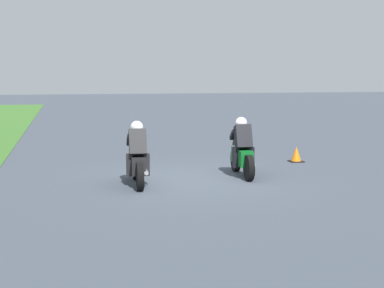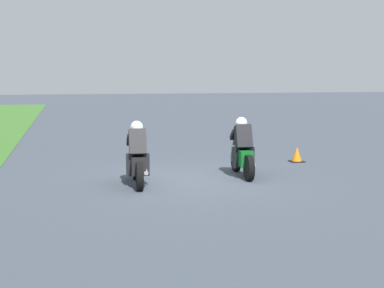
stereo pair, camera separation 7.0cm
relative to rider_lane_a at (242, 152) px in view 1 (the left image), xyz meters
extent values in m
plane|color=#3E4651|center=(-0.24, 1.43, -0.62)|extent=(120.00, 120.00, 0.00)
cylinder|color=black|center=(0.70, -0.04, -0.30)|extent=(0.65, 0.18, 0.64)
cylinder|color=black|center=(-0.70, 0.04, -0.30)|extent=(0.65, 0.18, 0.64)
cube|color=#106221|center=(0.00, 0.00, -0.12)|extent=(1.12, 0.38, 0.40)
ellipsoid|color=#106221|center=(0.10, 0.00, 0.18)|extent=(0.50, 0.33, 0.24)
cube|color=red|center=(-0.51, 0.03, -0.10)|extent=(0.07, 0.16, 0.08)
cylinder|color=#A5A5AD|center=(-0.36, -0.14, -0.25)|extent=(0.43, 0.12, 0.10)
cube|color=black|center=(-0.10, 0.01, 0.40)|extent=(0.51, 0.43, 0.66)
sphere|color=silver|center=(0.12, -0.01, 0.74)|extent=(0.32, 0.32, 0.30)
cube|color=gray|center=(0.50, -0.03, 0.22)|extent=(0.17, 0.27, 0.23)
cube|color=black|center=(-0.10, 0.21, -0.12)|extent=(0.19, 0.15, 0.52)
cube|color=black|center=(-0.13, -0.19, -0.12)|extent=(0.19, 0.15, 0.52)
cube|color=black|center=(0.29, 0.16, 0.42)|extent=(0.39, 0.12, 0.31)
cube|color=black|center=(0.27, -0.19, 0.42)|extent=(0.39, 0.12, 0.31)
cylinder|color=black|center=(0.11, 2.73, -0.30)|extent=(0.65, 0.17, 0.64)
cylinder|color=black|center=(-1.29, 2.80, -0.30)|extent=(0.65, 0.17, 0.64)
cube|color=black|center=(-0.59, 2.77, -0.12)|extent=(1.11, 0.38, 0.40)
ellipsoid|color=black|center=(-0.49, 2.76, 0.18)|extent=(0.49, 0.32, 0.24)
cube|color=red|center=(-1.10, 2.79, -0.10)|extent=(0.07, 0.16, 0.08)
cylinder|color=#A5A5AD|center=(-0.95, 2.63, -0.25)|extent=(0.42, 0.12, 0.10)
cube|color=black|center=(-0.69, 2.77, 0.40)|extent=(0.50, 0.42, 0.66)
sphere|color=silver|center=(-0.47, 2.76, 0.74)|extent=(0.31, 0.31, 0.30)
cube|color=slate|center=(-0.09, 2.74, 0.22)|extent=(0.17, 0.27, 0.23)
cube|color=black|center=(-0.70, 2.97, -0.12)|extent=(0.19, 0.15, 0.52)
cube|color=black|center=(-0.72, 2.57, -0.12)|extent=(0.19, 0.15, 0.52)
cube|color=black|center=(-0.30, 2.93, 0.42)|extent=(0.39, 0.12, 0.31)
cube|color=black|center=(-0.32, 2.57, 0.42)|extent=(0.39, 0.12, 0.31)
cube|color=black|center=(1.88, -2.29, -0.61)|extent=(0.40, 0.40, 0.03)
cone|color=orange|center=(1.88, -2.29, -0.40)|extent=(0.32, 0.32, 0.45)
camera|label=1|loc=(-13.72, 4.36, 2.00)|focal=52.89mm
camera|label=2|loc=(-13.74, 4.30, 2.00)|focal=52.89mm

